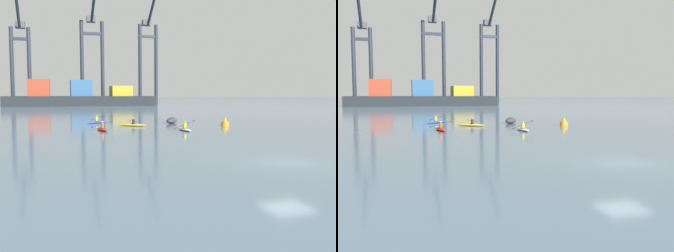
{
  "view_description": "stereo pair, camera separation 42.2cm",
  "coord_description": "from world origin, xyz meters",
  "views": [
    {
      "loc": [
        -11.75,
        -17.65,
        3.64
      ],
      "look_at": [
        -1.69,
        17.17,
        0.6
      ],
      "focal_mm": 41.16,
      "sensor_mm": 36.0,
      "label": 1
    },
    {
      "loc": [
        -11.34,
        -17.76,
        3.64
      ],
      "look_at": [
        -1.69,
        17.17,
        0.6
      ],
      "focal_mm": 41.16,
      "sensor_mm": 36.0,
      "label": 2
    }
  ],
  "objects": [
    {
      "name": "ground_plane",
      "position": [
        0.0,
        0.0,
        0.0
      ],
      "size": [
        800.0,
        800.0,
        0.0
      ],
      "primitive_type": "plane",
      "color": "slate"
    },
    {
      "name": "container_barge",
      "position": [
        -5.16,
        101.66,
        2.58
      ],
      "size": [
        43.88,
        10.93,
        7.85
      ],
      "color": "#1E2328",
      "rests_on": "ground"
    },
    {
      "name": "gantry_crane_west",
      "position": [
        -22.33,
        111.1,
        16.5
      ],
      "size": [
        6.27,
        15.06,
        34.13
      ],
      "color": "#232833",
      "rests_on": "ground"
    },
    {
      "name": "gantry_crane_west_mid",
      "position": [
        -0.23,
        111.34,
        18.61
      ],
      "size": [
        7.86,
        21.05,
        36.71
      ],
      "color": "#232833",
      "rests_on": "ground"
    },
    {
      "name": "gantry_crane_east_mid",
      "position": [
        19.34,
        114.78,
        18.49
      ],
      "size": [
        6.97,
        17.5,
        37.34
      ],
      "color": "#232833",
      "rests_on": "ground"
    },
    {
      "name": "capsized_dinghy",
      "position": [
        1.79,
        27.57,
        0.35
      ],
      "size": [
        2.39,
        2.76,
        0.76
      ],
      "color": "#38383D",
      "rests_on": "ground"
    },
    {
      "name": "channel_buoy",
      "position": [
        6.73,
        22.77,
        0.36
      ],
      "size": [
        0.9,
        0.9,
        1.0
      ],
      "color": "orange",
      "rests_on": "ground"
    },
    {
      "name": "kayak_yellow",
      "position": [
        -3.56,
        25.05,
        0.17
      ],
      "size": [
        3.07,
        2.54,
        0.95
      ],
      "color": "yellow",
      "rests_on": "ground"
    },
    {
      "name": "kayak_blue",
      "position": [
        -6.97,
        30.7,
        0.17
      ],
      "size": [
        3.04,
        2.58,
        0.95
      ],
      "color": "#2856B2",
      "rests_on": "ground"
    },
    {
      "name": "kayak_red",
      "position": [
        -7.5,
        20.57,
        0.17
      ],
      "size": [
        2.22,
        3.45,
        0.95
      ],
      "color": "red",
      "rests_on": "ground"
    },
    {
      "name": "kayak_white",
      "position": [
        0.32,
        18.26,
        0.17
      ],
      "size": [
        2.18,
        3.42,
        1.05
      ],
      "color": "silver",
      "rests_on": "ground"
    }
  ]
}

